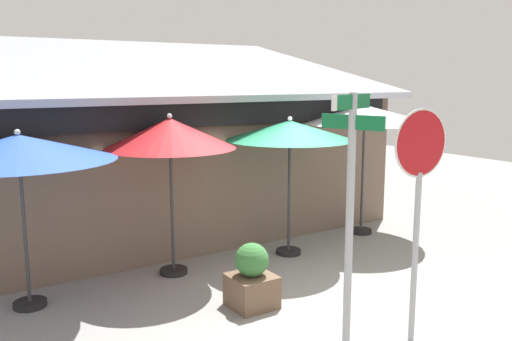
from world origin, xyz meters
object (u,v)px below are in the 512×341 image
object	(u,v)px
patio_umbrella_royal_blue_left	(19,149)
patio_umbrella_forest_green_right	(290,132)
patio_umbrella_ivory_far_right	(365,115)
street_sign_post	(350,198)
patio_umbrella_crimson_center	(170,135)
stop_sign	(419,182)
sidewalk_planter	(252,279)

from	to	relation	value
patio_umbrella_royal_blue_left	patio_umbrella_forest_green_right	world-z (taller)	patio_umbrella_forest_green_right
patio_umbrella_forest_green_right	patio_umbrella_ivory_far_right	world-z (taller)	patio_umbrella_ivory_far_right
street_sign_post	patio_umbrella_ivory_far_right	bearing A→B (deg)	43.76
patio_umbrella_ivory_far_right	patio_umbrella_crimson_center	bearing A→B (deg)	-179.53
street_sign_post	patio_umbrella_royal_blue_left	distance (m)	4.33
stop_sign	sidewalk_planter	size ratio (longest dim) A/B	3.08
stop_sign	patio_umbrella_ivory_far_right	world-z (taller)	stop_sign
stop_sign	sidewalk_planter	bearing A→B (deg)	119.25
street_sign_post	patio_umbrella_forest_green_right	world-z (taller)	street_sign_post
patio_umbrella_royal_blue_left	patio_umbrella_ivory_far_right	bearing A→B (deg)	1.11
patio_umbrella_royal_blue_left	stop_sign	bearing A→B (deg)	-44.46
street_sign_post	patio_umbrella_forest_green_right	distance (m)	3.46
street_sign_post	patio_umbrella_forest_green_right	bearing A→B (deg)	64.43
patio_umbrella_crimson_center	patio_umbrella_royal_blue_left	bearing A→B (deg)	-177.68
patio_umbrella_ivory_far_right	sidewalk_planter	bearing A→B (deg)	-154.79
patio_umbrella_ivory_far_right	street_sign_post	bearing A→B (deg)	-136.24
stop_sign	patio_umbrella_crimson_center	distance (m)	3.91
patio_umbrella_ivory_far_right	stop_sign	bearing A→B (deg)	-126.81
stop_sign	sidewalk_planter	xyz separation A→B (m)	(-1.05, 1.88, -1.54)
patio_umbrella_forest_green_right	patio_umbrella_royal_blue_left	bearing A→B (deg)	178.25
patio_umbrella_crimson_center	patio_umbrella_forest_green_right	size ratio (longest dim) A/B	1.05
patio_umbrella_forest_green_right	sidewalk_planter	bearing A→B (deg)	-139.17
patio_umbrella_ivory_far_right	sidewalk_planter	xyz separation A→B (m)	(-3.79, -1.79, -2.00)
street_sign_post	patio_umbrella_ivory_far_right	distance (m)	4.89
stop_sign	patio_umbrella_forest_green_right	world-z (taller)	stop_sign
patio_umbrella_crimson_center	street_sign_post	bearing A→B (deg)	-78.86
patio_umbrella_forest_green_right	stop_sign	bearing A→B (deg)	-101.94
sidewalk_planter	patio_umbrella_ivory_far_right	bearing A→B (deg)	25.21
patio_umbrella_forest_green_right	patio_umbrella_ivory_far_right	distance (m)	2.05
stop_sign	patio_umbrella_ivory_far_right	bearing A→B (deg)	53.19
street_sign_post	patio_umbrella_forest_green_right	xyz separation A→B (m)	(1.48, 3.10, 0.41)
street_sign_post	patio_umbrella_royal_blue_left	bearing A→B (deg)	131.35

